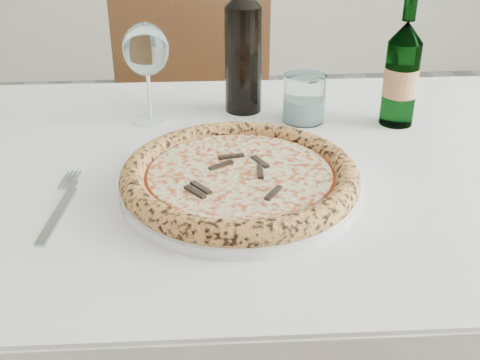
{
  "coord_description": "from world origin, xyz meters",
  "views": [
    {
      "loc": [
        -0.1,
        -0.58,
        1.18
      ],
      "look_at": [
        -0.04,
        0.18,
        0.78
      ],
      "focal_mm": 45.0,
      "sensor_mm": 36.0,
      "label": 1
    }
  ],
  "objects_px": {
    "wine_glass": "(146,52)",
    "wine_bottle": "(243,49)",
    "pizza": "(240,176)",
    "tumbler": "(304,101)",
    "plate": "(240,187)",
    "dining_table": "(235,213)",
    "beer_bottle": "(402,74)",
    "chair_far": "(192,119)"
  },
  "relations": [
    {
      "from": "plate",
      "to": "wine_bottle",
      "type": "height_order",
      "value": "wine_bottle"
    },
    {
      "from": "chair_far",
      "to": "wine_bottle",
      "type": "height_order",
      "value": "wine_bottle"
    },
    {
      "from": "plate",
      "to": "dining_table",
      "type": "bearing_deg",
      "value": 90.0
    },
    {
      "from": "tumbler",
      "to": "chair_far",
      "type": "bearing_deg",
      "value": 109.82
    },
    {
      "from": "pizza",
      "to": "wine_glass",
      "type": "height_order",
      "value": "wine_glass"
    },
    {
      "from": "tumbler",
      "to": "dining_table",
      "type": "bearing_deg",
      "value": -130.25
    },
    {
      "from": "dining_table",
      "to": "pizza",
      "type": "distance_m",
      "value": 0.16
    },
    {
      "from": "pizza",
      "to": "tumbler",
      "type": "bearing_deg",
      "value": 62.31
    },
    {
      "from": "pizza",
      "to": "tumbler",
      "type": "distance_m",
      "value": 0.3
    },
    {
      "from": "chair_far",
      "to": "plate",
      "type": "relative_size",
      "value": 2.72
    },
    {
      "from": "tumbler",
      "to": "wine_bottle",
      "type": "relative_size",
      "value": 0.31
    },
    {
      "from": "wine_bottle",
      "to": "wine_glass",
      "type": "bearing_deg",
      "value": -167.29
    },
    {
      "from": "dining_table",
      "to": "chair_far",
      "type": "bearing_deg",
      "value": 95.35
    },
    {
      "from": "tumbler",
      "to": "beer_bottle",
      "type": "distance_m",
      "value": 0.18
    },
    {
      "from": "plate",
      "to": "wine_glass",
      "type": "bearing_deg",
      "value": 116.48
    },
    {
      "from": "chair_far",
      "to": "tumbler",
      "type": "relative_size",
      "value": 10.79
    },
    {
      "from": "tumbler",
      "to": "plate",
      "type": "bearing_deg",
      "value": -117.69
    },
    {
      "from": "wine_glass",
      "to": "beer_bottle",
      "type": "distance_m",
      "value": 0.45
    },
    {
      "from": "dining_table",
      "to": "wine_glass",
      "type": "height_order",
      "value": "wine_glass"
    },
    {
      "from": "wine_bottle",
      "to": "beer_bottle",
      "type": "bearing_deg",
      "value": -18.13
    },
    {
      "from": "dining_table",
      "to": "pizza",
      "type": "bearing_deg",
      "value": -90.0
    },
    {
      "from": "pizza",
      "to": "wine_bottle",
      "type": "relative_size",
      "value": 1.22
    },
    {
      "from": "dining_table",
      "to": "wine_glass",
      "type": "relative_size",
      "value": 7.61
    },
    {
      "from": "wine_bottle",
      "to": "pizza",
      "type": "bearing_deg",
      "value": -95.71
    },
    {
      "from": "chair_far",
      "to": "wine_bottle",
      "type": "relative_size",
      "value": 3.31
    },
    {
      "from": "chair_far",
      "to": "beer_bottle",
      "type": "xyz_separation_m",
      "value": [
        0.37,
        -0.6,
        0.32
      ]
    },
    {
      "from": "dining_table",
      "to": "chair_far",
      "type": "height_order",
      "value": "chair_far"
    },
    {
      "from": "beer_bottle",
      "to": "wine_bottle",
      "type": "xyz_separation_m",
      "value": [
        -0.27,
        0.09,
        0.03
      ]
    },
    {
      "from": "pizza",
      "to": "wine_glass",
      "type": "relative_size",
      "value": 1.9
    },
    {
      "from": "chair_far",
      "to": "wine_glass",
      "type": "bearing_deg",
      "value": -97.53
    },
    {
      "from": "dining_table",
      "to": "pizza",
      "type": "xyz_separation_m",
      "value": [
        -0.0,
        -0.1,
        0.12
      ]
    },
    {
      "from": "dining_table",
      "to": "beer_bottle",
      "type": "height_order",
      "value": "beer_bottle"
    },
    {
      "from": "pizza",
      "to": "wine_glass",
      "type": "distance_m",
      "value": 0.33
    },
    {
      "from": "chair_far",
      "to": "pizza",
      "type": "relative_size",
      "value": 2.72
    },
    {
      "from": "wine_glass",
      "to": "wine_bottle",
      "type": "height_order",
      "value": "wine_bottle"
    },
    {
      "from": "chair_far",
      "to": "plate",
      "type": "xyz_separation_m",
      "value": [
        0.07,
        -0.84,
        0.23
      ]
    },
    {
      "from": "pizza",
      "to": "tumbler",
      "type": "xyz_separation_m",
      "value": [
        0.14,
        0.26,
        0.01
      ]
    },
    {
      "from": "plate",
      "to": "wine_bottle",
      "type": "relative_size",
      "value": 1.22
    },
    {
      "from": "dining_table",
      "to": "wine_bottle",
      "type": "distance_m",
      "value": 0.31
    },
    {
      "from": "plate",
      "to": "pizza",
      "type": "relative_size",
      "value": 1.0
    },
    {
      "from": "wine_glass",
      "to": "tumbler",
      "type": "bearing_deg",
      "value": -4.52
    },
    {
      "from": "plate",
      "to": "tumbler",
      "type": "xyz_separation_m",
      "value": [
        0.14,
        0.26,
        0.03
      ]
    }
  ]
}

